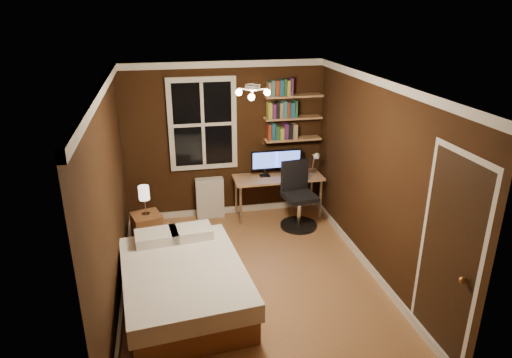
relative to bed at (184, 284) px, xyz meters
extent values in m
plane|color=#8E6039|center=(0.86, 0.30, -0.27)|extent=(4.20, 4.20, 0.00)
cube|color=black|center=(0.86, 2.40, 0.98)|extent=(3.20, 0.04, 2.50)
cube|color=black|center=(-0.74, 0.30, 0.98)|extent=(0.04, 4.20, 2.50)
cube|color=black|center=(2.46, 0.30, 0.98)|extent=(0.04, 4.20, 2.50)
cube|color=white|center=(0.86, 0.30, 2.23)|extent=(3.20, 4.20, 0.02)
cube|color=silver|center=(0.51, 2.36, 1.28)|extent=(1.06, 0.06, 1.46)
sphere|color=#BB813B|center=(2.41, -1.55, 0.73)|extent=(0.06, 0.06, 0.06)
cube|color=tan|center=(1.94, 2.28, 0.98)|extent=(0.92, 0.22, 0.03)
cube|color=tan|center=(1.94, 2.28, 1.33)|extent=(0.92, 0.22, 0.03)
cube|color=tan|center=(1.94, 2.28, 1.68)|extent=(0.92, 0.22, 0.03)
cube|color=brown|center=(0.00, -0.03, -0.13)|extent=(1.44, 1.92, 0.29)
cube|color=white|center=(0.00, -0.03, 0.13)|extent=(1.52, 1.98, 0.22)
cube|color=white|center=(-0.28, 0.65, 0.30)|extent=(0.56, 0.41, 0.13)
cube|color=white|center=(0.15, 0.70, 0.30)|extent=(0.56, 0.41, 0.13)
cube|color=brown|center=(-0.43, 1.52, -0.03)|extent=(0.48, 0.48, 0.49)
cube|color=silver|center=(0.56, 2.28, 0.06)|extent=(0.45, 0.16, 0.67)
cube|color=tan|center=(1.66, 2.11, 0.39)|extent=(1.44, 0.54, 0.04)
cylinder|color=beige|center=(1.01, 1.88, 0.05)|extent=(0.04, 0.04, 0.65)
cylinder|color=beige|center=(2.32, 1.88, 0.05)|extent=(0.04, 0.04, 0.65)
cylinder|color=beige|center=(1.01, 2.34, 0.05)|extent=(0.04, 0.04, 0.65)
cylinder|color=beige|center=(2.32, 2.34, 0.05)|extent=(0.04, 0.04, 0.65)
cylinder|color=black|center=(1.88, 1.62, -0.25)|extent=(0.57, 0.57, 0.05)
cylinder|color=silver|center=(1.88, 1.62, -0.01)|extent=(0.06, 0.06, 0.43)
cube|color=black|center=(1.88, 1.62, 0.25)|extent=(0.53, 0.53, 0.07)
cube|color=black|center=(1.86, 1.83, 0.53)|extent=(0.45, 0.11, 0.49)
camera|label=1|loc=(-0.11, -4.56, 3.03)|focal=32.00mm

